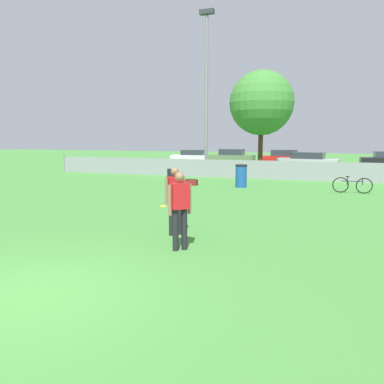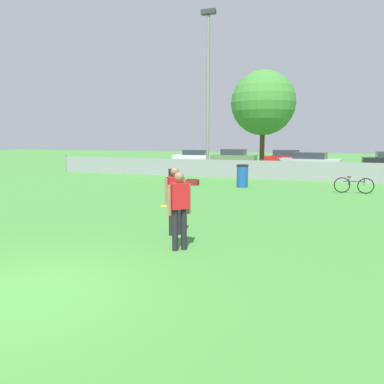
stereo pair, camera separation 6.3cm
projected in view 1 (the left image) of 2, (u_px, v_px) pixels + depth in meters
The scene contains 15 objects.
ground_plane at pixel (28, 296), 5.77m from camera, with size 120.00×120.00×0.00m, color #428438.
fence_backline at pixel (252, 170), 22.44m from camera, with size 27.44×0.07×1.21m.
light_pole at pixel (206, 82), 23.48m from camera, with size 0.90×0.36×10.22m.
tree_near_pole at pixel (262, 103), 24.73m from camera, with size 4.24×4.24×6.84m.
player_defender_red at pixel (180, 206), 8.02m from camera, with size 0.42×0.42×1.71m.
player_thrower_red at pixel (175, 196), 9.29m from camera, with size 0.41×0.43×1.71m.
frisbee_disc at pixel (163, 206), 13.34m from camera, with size 0.25×0.25×0.03m.
folding_chair_sideline at pixel (172, 175), 19.35m from camera, with size 0.44×0.44×0.86m.
bicycle_sideline at pixel (352, 185), 16.56m from camera, with size 1.66×0.44×0.74m.
trash_bin at pixel (241, 176), 18.52m from camera, with size 0.58×0.58×1.12m.
gear_bag_sideline at pixel (191, 182), 19.39m from camera, with size 0.65×0.36×0.32m.
parked_car_white at pixel (193, 157), 35.31m from camera, with size 4.21×2.15×1.33m.
parked_car_olive at pixel (232, 157), 34.12m from camera, with size 4.08×1.83×1.44m.
parked_car_red at pixel (283, 158), 32.32m from camera, with size 4.46×2.42×1.43m.
parked_car_silver at pixel (308, 161), 28.83m from camera, with size 4.74×2.27×1.35m.
Camera 1 is at (4.25, -4.29, 2.42)m, focal length 35.00 mm.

